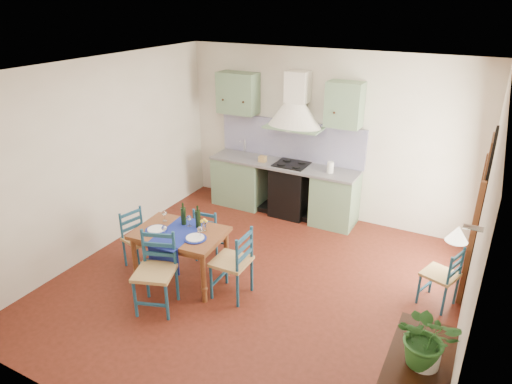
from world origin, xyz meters
TOP-DOWN VIEW (x-y plane):
  - floor at (0.00, 0.00)m, footprint 5.00×5.00m
  - back_wall at (-0.47, 2.29)m, footprint 5.00×0.96m
  - right_wall at (2.50, 0.28)m, footprint 0.26×5.00m
  - left_wall at (-2.50, 0.00)m, footprint 0.04×5.00m
  - ceiling at (0.00, 0.00)m, footprint 5.00×5.00m
  - dining_table at (-0.91, -0.35)m, footprint 1.22×0.93m
  - chair_near at (-0.83, -0.96)m, footprint 0.58×0.58m
  - chair_far at (-0.87, 0.29)m, footprint 0.43×0.43m
  - chair_left at (-1.66, -0.32)m, footprint 0.46×0.46m
  - chair_right at (-0.12, -0.33)m, footprint 0.45×0.45m
  - chair_spare at (2.23, 0.69)m, footprint 0.48×0.48m
  - potted_plant at (2.28, -1.49)m, footprint 0.53×0.48m

SIDE VIEW (x-z plane):
  - floor at x=0.00m, z-range 0.00..0.00m
  - chair_spare at x=2.23m, z-range 0.01..0.83m
  - chair_left at x=-1.66m, z-range 0.01..0.84m
  - chair_far at x=-0.87m, z-range 0.01..0.85m
  - chair_right at x=-0.12m, z-range 0.02..0.96m
  - chair_near at x=-0.83m, z-range 0.02..1.00m
  - dining_table at x=-0.91m, z-range 0.13..1.18m
  - back_wall at x=-0.47m, z-range -0.35..2.45m
  - potted_plant at x=2.28m, z-range 0.94..1.45m
  - right_wall at x=2.50m, z-range -0.06..2.74m
  - left_wall at x=-2.50m, z-range 0.00..2.80m
  - ceiling at x=0.00m, z-range 2.80..2.81m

